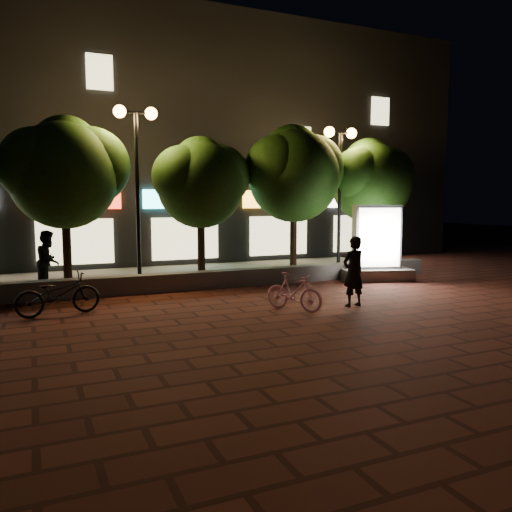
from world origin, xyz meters
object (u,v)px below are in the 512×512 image
tree_mid (201,179)px  scooter_pink (294,292)px  tree_far_right (372,178)px  street_lamp_left (136,149)px  rider (353,271)px  pedestrian (48,261)px  tree_left (66,168)px  ad_kiosk (376,250)px  street_lamp_right (340,162)px  scooter_parked (58,294)px  tree_right (294,170)px

tree_mid → scooter_pink: (0.55, -5.17, -2.78)m
tree_far_right → street_lamp_left: (-8.55, -0.26, 0.66)m
street_lamp_left → rider: (4.14, -5.05, -3.18)m
tree_mid → pedestrian: size_ratio=2.71×
tree_left → ad_kiosk: tree_left is taller
tree_far_right → scooter_pink: (-5.95, -5.17, -2.93)m
tree_far_right → street_lamp_right: (-1.55, -0.26, 0.53)m
rider → tree_far_right: bearing=-138.3°
tree_far_right → scooter_parked: 11.87m
tree_left → tree_mid: bearing=-0.0°
pedestrian → scooter_pink: bearing=-114.8°
tree_right → rider: (-1.21, -5.31, -2.72)m
scooter_parked → tree_left: bearing=-17.3°
street_lamp_left → scooter_pink: size_ratio=3.55×
ad_kiosk → pedestrian: size_ratio=1.48×
tree_right → tree_far_right: size_ratio=1.06×
tree_left → tree_mid: tree_left is taller
tree_right → ad_kiosk: tree_right is taller
scooter_pink → rider: size_ratio=0.86×
street_lamp_left → street_lamp_right: (7.00, 0.00, -0.13)m
scooter_pink → pedestrian: (-5.11, 4.64, 0.47)m
tree_mid → pedestrian: 5.14m
street_lamp_left → rider: 7.27m
tree_mid → ad_kiosk: bearing=-22.7°
scooter_pink → pedestrian: size_ratio=0.88×
street_lamp_right → scooter_parked: bearing=-161.2°
street_lamp_right → scooter_pink: (-4.40, -4.91, -3.46)m
scooter_parked → ad_kiosk: bearing=-91.7°
street_lamp_left → tree_far_right: bearing=1.8°
tree_mid → street_lamp_right: 5.00m
rider → pedestrian: (-6.66, 4.79, 0.06)m
tree_right → scooter_parked: tree_right is taller
tree_left → tree_right: bearing=0.0°
street_lamp_left → scooter_pink: street_lamp_left is taller
ad_kiosk → scooter_pink: size_ratio=1.68×
tree_mid → street_lamp_left: 2.22m
street_lamp_right → street_lamp_left: bearing=180.0°
tree_left → scooter_pink: 7.51m
tree_far_right → pedestrian: (-11.07, -0.53, -2.46)m
tree_mid → scooter_parked: bearing=-142.2°
scooter_parked → pedestrian: 2.98m
street_lamp_left → rider: size_ratio=3.05×
scooter_parked → street_lamp_right: bearing=-80.7°
ad_kiosk → scooter_parked: 9.72m
tree_mid → street_lamp_right: street_lamp_right is taller
scooter_parked → tree_far_right: bearing=-82.0°
tree_right → rider: bearing=-102.9°
tree_left → ad_kiosk: 9.71m
street_lamp_right → scooter_parked: (-9.42, -3.21, -3.42)m
rider → scooter_parked: size_ratio=0.93×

